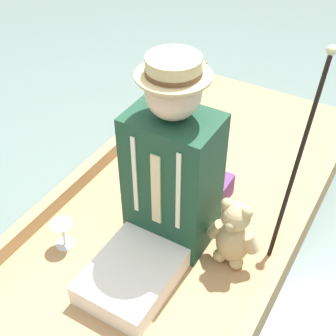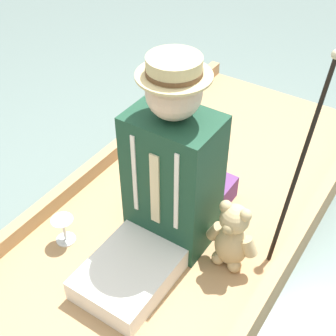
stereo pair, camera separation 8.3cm
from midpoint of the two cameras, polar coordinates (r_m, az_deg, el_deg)
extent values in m
plane|color=slate|center=(2.37, -0.57, -11.29)|extent=(16.00, 16.00, 0.00)
cube|color=tan|center=(2.31, -0.58, -10.21)|extent=(1.19, 3.25, 0.14)
cube|color=tan|center=(2.08, 12.91, -14.58)|extent=(0.06, 3.25, 0.09)
cube|color=tan|center=(2.49, -11.49, -2.83)|extent=(0.06, 3.25, 0.09)
cube|color=#6B3875|center=(2.44, 4.11, -2.37)|extent=(0.38, 0.27, 0.13)
cube|color=white|center=(2.08, -3.66, -12.85)|extent=(0.34, 0.43, 0.11)
cube|color=#19422D|center=(2.06, 1.78, -1.56)|extent=(0.38, 0.27, 0.68)
cube|color=beige|center=(1.94, -0.38, -2.74)|extent=(0.04, 0.01, 0.37)
cube|color=white|center=(1.88, 2.29, -3.15)|extent=(0.02, 0.01, 0.41)
cube|color=white|center=(1.97, -2.90, -0.86)|extent=(0.02, 0.01, 0.41)
sphere|color=beige|center=(1.80, 2.07, 9.20)|extent=(0.22, 0.22, 0.22)
cylinder|color=#CCB77F|center=(1.76, 2.13, 11.22)|extent=(0.29, 0.29, 0.01)
cylinder|color=#CCB77F|center=(1.74, 2.16, 12.35)|extent=(0.21, 0.21, 0.07)
cylinder|color=brown|center=(1.75, 2.14, 11.70)|extent=(0.22, 0.22, 0.02)
ellipsoid|color=tan|center=(2.13, 8.84, -9.25)|extent=(0.15, 0.13, 0.23)
sphere|color=tan|center=(2.00, 9.31, -6.17)|extent=(0.13, 0.13, 0.13)
sphere|color=tan|center=(1.98, 8.57, -7.34)|extent=(0.05, 0.05, 0.05)
sphere|color=tan|center=(1.96, 10.66, -5.68)|extent=(0.05, 0.05, 0.05)
sphere|color=tan|center=(1.98, 8.28, -4.68)|extent=(0.05, 0.05, 0.05)
cylinder|color=tan|center=(2.08, 10.98, -9.42)|extent=(0.09, 0.06, 0.10)
cylinder|color=tan|center=(2.12, 6.97, -7.67)|extent=(0.09, 0.06, 0.10)
sphere|color=tan|center=(2.16, 9.22, -11.68)|extent=(0.06, 0.06, 0.06)
sphere|color=tan|center=(2.18, 7.27, -10.81)|extent=(0.06, 0.06, 0.06)
cylinder|color=silver|center=(2.31, -11.31, -8.54)|extent=(0.09, 0.09, 0.01)
cylinder|color=silver|center=(2.28, -11.46, -7.77)|extent=(0.01, 0.01, 0.09)
cone|color=silver|center=(2.23, -11.68, -6.61)|extent=(0.10, 0.10, 0.05)
cylinder|color=black|center=(2.07, 16.88, 0.26)|extent=(0.02, 0.37, 0.89)
camera|label=1|loc=(0.04, -88.79, 1.02)|focal=50.00mm
camera|label=2|loc=(0.04, 91.21, -1.02)|focal=50.00mm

